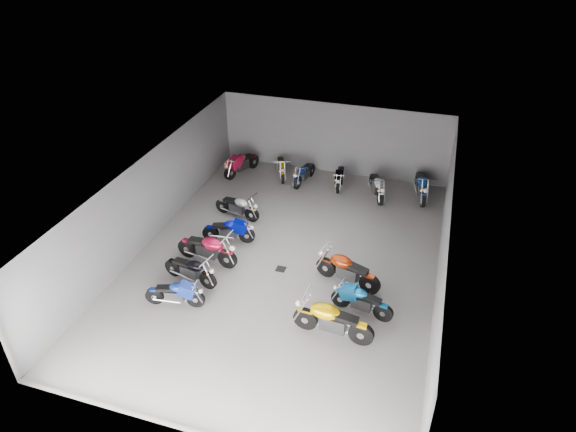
# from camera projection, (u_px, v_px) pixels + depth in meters

# --- Properties ---
(ground) EXTENTS (14.00, 14.00, 0.00)m
(ground) POSITION_uv_depth(u_px,v_px,m) (285.00, 260.00, 17.57)
(ground) COLOR gray
(ground) RESTS_ON ground
(wall_back) EXTENTS (10.00, 0.10, 3.20)m
(wall_back) POSITION_uv_depth(u_px,v_px,m) (333.00, 139.00, 22.38)
(wall_back) COLOR slate
(wall_back) RESTS_ON ground
(wall_left) EXTENTS (0.10, 14.00, 3.20)m
(wall_left) POSITION_uv_depth(u_px,v_px,m) (149.00, 198.00, 17.98)
(wall_left) COLOR slate
(wall_left) RESTS_ON ground
(wall_right) EXTENTS (0.10, 14.00, 3.20)m
(wall_right) POSITION_uv_depth(u_px,v_px,m) (443.00, 248.00, 15.46)
(wall_right) COLOR slate
(wall_right) RESTS_ON ground
(ceiling) EXTENTS (10.00, 14.00, 0.04)m
(ceiling) POSITION_uv_depth(u_px,v_px,m) (285.00, 177.00, 15.86)
(ceiling) COLOR black
(ceiling) RESTS_ON wall_back
(drain_grate) EXTENTS (0.32, 0.32, 0.01)m
(drain_grate) POSITION_uv_depth(u_px,v_px,m) (281.00, 269.00, 17.16)
(drain_grate) COLOR black
(drain_grate) RESTS_ON ground
(motorcycle_left_b) EXTENTS (1.84, 0.50, 0.81)m
(motorcycle_left_b) POSITION_uv_depth(u_px,v_px,m) (175.00, 293.00, 15.44)
(motorcycle_left_b) COLOR black
(motorcycle_left_b) RESTS_ON ground
(motorcycle_left_c) EXTENTS (1.98, 0.55, 0.88)m
(motorcycle_left_c) POSITION_uv_depth(u_px,v_px,m) (191.00, 270.00, 16.37)
(motorcycle_left_c) COLOR black
(motorcycle_left_c) RESTS_ON ground
(motorcycle_left_d) EXTENTS (2.26, 0.51, 0.99)m
(motorcycle_left_d) POSITION_uv_depth(u_px,v_px,m) (208.00, 249.00, 17.22)
(motorcycle_left_d) COLOR black
(motorcycle_left_d) RESTS_ON ground
(motorcycle_left_e) EXTENTS (1.91, 0.52, 0.84)m
(motorcycle_left_e) POSITION_uv_depth(u_px,v_px,m) (229.00, 230.00, 18.32)
(motorcycle_left_e) COLOR black
(motorcycle_left_e) RESTS_ON ground
(motorcycle_left_f) EXTENTS (1.93, 0.56, 0.86)m
(motorcycle_left_f) POSITION_uv_depth(u_px,v_px,m) (238.00, 206.00, 19.71)
(motorcycle_left_f) COLOR black
(motorcycle_left_f) RESTS_ON ground
(motorcycle_right_b) EXTENTS (2.36, 0.51, 1.03)m
(motorcycle_right_b) POSITION_uv_depth(u_px,v_px,m) (332.00, 320.00, 14.30)
(motorcycle_right_b) COLOR black
(motorcycle_right_b) RESTS_ON ground
(motorcycle_right_c) EXTENTS (1.92, 0.52, 0.85)m
(motorcycle_right_c) POSITION_uv_depth(u_px,v_px,m) (361.00, 301.00, 15.14)
(motorcycle_right_c) COLOR black
(motorcycle_right_c) RESTS_ON ground
(motorcycle_right_d) EXTENTS (2.20, 0.76, 0.99)m
(motorcycle_right_d) POSITION_uv_depth(u_px,v_px,m) (347.00, 270.00, 16.25)
(motorcycle_right_d) COLOR black
(motorcycle_right_d) RESTS_ON ground
(motorcycle_back_a) EXTENTS (0.93, 2.00, 0.93)m
(motorcycle_back_a) POSITION_uv_depth(u_px,v_px,m) (241.00, 164.00, 22.77)
(motorcycle_back_a) COLOR black
(motorcycle_back_a) RESTS_ON ground
(motorcycle_back_b) EXTENTS (0.84, 1.80, 0.84)m
(motorcycle_back_b) POSITION_uv_depth(u_px,v_px,m) (281.00, 167.00, 22.57)
(motorcycle_back_b) COLOR black
(motorcycle_back_b) RESTS_ON ground
(motorcycle_back_c) EXTENTS (0.51, 1.88, 0.83)m
(motorcycle_back_c) POSITION_uv_depth(u_px,v_px,m) (304.00, 173.00, 22.09)
(motorcycle_back_c) COLOR black
(motorcycle_back_c) RESTS_ON ground
(motorcycle_back_d) EXTENTS (0.42, 1.84, 0.81)m
(motorcycle_back_d) POSITION_uv_depth(u_px,v_px,m) (340.00, 177.00, 21.84)
(motorcycle_back_d) COLOR black
(motorcycle_back_d) RESTS_ON ground
(motorcycle_back_e) EXTENTS (0.88, 1.97, 0.91)m
(motorcycle_back_e) POSITION_uv_depth(u_px,v_px,m) (377.00, 186.00, 21.05)
(motorcycle_back_e) COLOR black
(motorcycle_back_e) RESTS_ON ground
(motorcycle_back_f) EXTENTS (0.65, 2.25, 1.00)m
(motorcycle_back_f) POSITION_uv_depth(u_px,v_px,m) (421.00, 185.00, 20.97)
(motorcycle_back_f) COLOR black
(motorcycle_back_f) RESTS_ON ground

